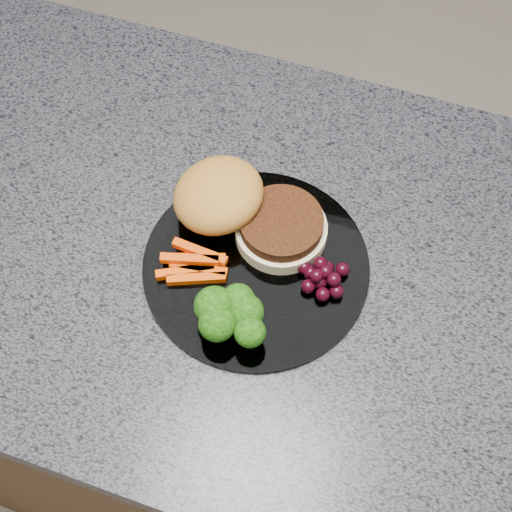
{
  "coord_description": "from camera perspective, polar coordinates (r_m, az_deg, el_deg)",
  "views": [
    {
      "loc": [
        0.22,
        -0.38,
        1.62
      ],
      "look_at": [
        0.09,
        -0.02,
        0.93
      ],
      "focal_mm": 50.0,
      "sensor_mm": 36.0,
      "label": 1
    }
  ],
  "objects": [
    {
      "name": "broccoli",
      "position": [
        0.75,
        -2.11,
        -4.65
      ],
      "size": [
        0.08,
        0.07,
        0.05
      ],
      "rotation": [
        0.0,
        0.0,
        -0.04
      ],
      "color": "olive",
      "rests_on": "plate"
    },
    {
      "name": "island_cabinet",
      "position": [
        1.27,
        -3.78,
        -9.11
      ],
      "size": [
        1.2,
        0.6,
        0.86
      ],
      "primitive_type": "cube",
      "color": "#533A1C",
      "rests_on": "ground"
    },
    {
      "name": "carrot_sticks",
      "position": [
        0.81,
        -4.95,
        -0.7
      ],
      "size": [
        0.08,
        0.06,
        0.02
      ],
      "rotation": [
        0.0,
        0.0,
        0.01
      ],
      "color": "#DD4403",
      "rests_on": "plate"
    },
    {
      "name": "grape_bunch",
      "position": [
        0.8,
        5.4,
        -1.68
      ],
      "size": [
        0.06,
        0.05,
        0.03
      ],
      "rotation": [
        0.0,
        0.0,
        0.35
      ],
      "color": "black",
      "rests_on": "plate"
    },
    {
      "name": "plate",
      "position": [
        0.82,
        -0.0,
        -0.79
      ],
      "size": [
        0.26,
        0.26,
        0.01
      ],
      "primitive_type": "cylinder",
      "color": "white",
      "rests_on": "countertop"
    },
    {
      "name": "countertop",
      "position": [
        0.86,
        -5.51,
        1.2
      ],
      "size": [
        1.2,
        0.6,
        0.04
      ],
      "primitive_type": "cube",
      "color": "#45464F",
      "rests_on": "island_cabinet"
    },
    {
      "name": "burger",
      "position": [
        0.82,
        -1.25,
        3.8
      ],
      "size": [
        0.19,
        0.12,
        0.06
      ],
      "rotation": [
        0.0,
        0.0,
        0.06
      ],
      "color": "beige",
      "rests_on": "plate"
    }
  ]
}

